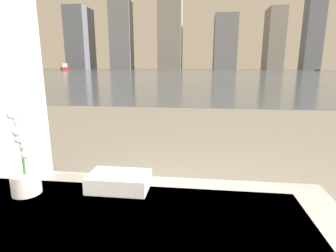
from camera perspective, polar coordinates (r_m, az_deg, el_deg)
The scene contains 11 objects.
potted_orchid at distance 1.44m, azimuth -28.80°, elevation -8.36°, with size 0.14×0.14×0.42m.
towel_stack at distance 1.37m, azimuth -10.62°, elevation -11.75°, with size 0.30×0.18×0.08m.
harbor_water at distance 62.26m, azimuth 6.75°, elevation 11.66°, with size 180.00×110.00×0.01m.
harbor_boat_1 at distance 30.64m, azimuth -29.33°, elevation 9.82°, with size 1.39×3.07×1.11m.
harbor_boat_2 at distance 85.85m, azimuth -21.57°, elevation 11.65°, with size 4.62×5.65×2.07m.
harbor_boat_3 at distance 81.96m, azimuth 29.72°, elevation 10.60°, with size 1.65×2.82×1.00m.
skyline_tower_0 at distance 130.68m, azimuth -18.56°, elevation 17.50°, with size 8.92×13.28×26.65m.
skyline_tower_1 at distance 124.14m, azimuth -10.13°, elevation 19.05°, with size 9.28×7.17×30.21m.
skyline_tower_2 at distance 119.95m, azimuth 0.53°, elevation 20.02°, with size 9.89×11.45×32.51m.
skyline_tower_3 at distance 119.09m, azimuth 12.26°, elevation 17.26°, with size 9.16×13.66×22.04m.
skyline_tower_4 at distance 122.50m, azimuth 22.06°, elevation 17.08°, with size 6.57×11.07×24.44m.
Camera 1 is at (0.32, -0.25, 1.13)m, focal length 28.00 mm.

